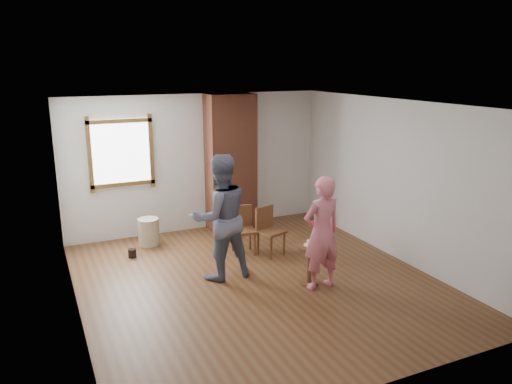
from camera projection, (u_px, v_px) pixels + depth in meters
ground at (257, 282)px, 7.40m from camera, size 5.50×5.50×0.00m
room_shell at (237, 155)px, 7.46m from camera, size 5.04×5.52×2.62m
brick_chimney at (231, 163)px, 9.52m from camera, size 0.90×0.50×2.60m
stoneware_crock at (149, 232)px, 8.86m from camera, size 0.49×0.49×0.48m
dark_pot at (132, 253)px, 8.32m from camera, size 0.18×0.18×0.14m
dining_chair_left at (243, 227)px, 8.45m from camera, size 0.43×0.43×0.81m
dining_chair_right at (268, 228)px, 8.38m from camera, size 0.47×0.47×0.82m
side_table at (309, 258)px, 7.24m from camera, size 0.40×0.40×0.60m
cake_plate at (310, 245)px, 7.18m from camera, size 0.18×0.18×0.01m
cake_slice at (310, 243)px, 7.18m from camera, size 0.08×0.07×0.06m
man at (220, 217)px, 7.34m from camera, size 0.96×0.76×1.89m
person_pink at (322, 233)px, 7.02m from camera, size 0.63×0.45×1.65m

